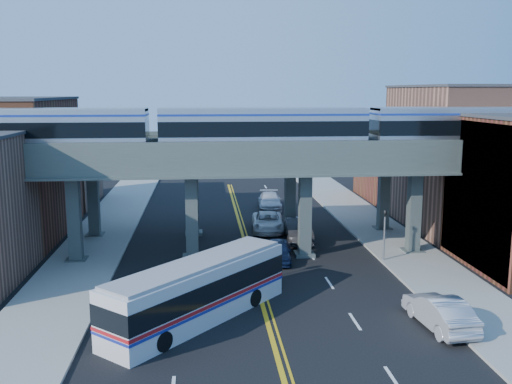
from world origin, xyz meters
TOP-DOWN VIEW (x-y plane):
  - ground at (0.00, 0.00)m, footprint 120.00×120.00m
  - sidewalk_west at (-11.50, 10.00)m, footprint 5.00×70.00m
  - sidewalk_east at (11.50, 10.00)m, footprint 5.00×70.00m
  - building_west_b at (-18.50, 16.00)m, footprint 8.00×14.00m
  - building_west_c at (-18.50, 29.00)m, footprint 8.00×10.00m
  - building_east_b at (18.50, 16.00)m, footprint 8.00×14.00m
  - building_east_c at (18.50, 29.00)m, footprint 8.00×10.00m
  - mural_panel at (14.55, 4.00)m, footprint 0.10×9.50m
  - elevated_viaduct_near at (0.00, 8.00)m, footprint 52.00×3.60m
  - elevated_viaduct_far at (0.00, 15.00)m, footprint 52.00×3.60m
  - transit_train at (0.99, 8.00)m, footprint 43.93×2.75m
  - stop_sign at (0.30, 3.00)m, footprint 0.76×0.09m
  - traffic_signal at (9.20, 6.00)m, footprint 0.15×0.18m
  - transit_bus at (-3.49, -2.99)m, footprint 9.64×10.30m
  - car_lane_a at (1.99, 6.86)m, footprint 2.25×4.49m
  - car_lane_b at (4.25, 11.92)m, footprint 2.26×5.55m
  - car_lane_c at (2.22, 15.55)m, footprint 2.95×5.73m
  - car_lane_d at (3.47, 24.67)m, footprint 2.60×5.61m
  - car_parked_curb at (8.50, -5.10)m, footprint 2.24×5.20m

SIDE VIEW (x-z plane):
  - ground at x=0.00m, z-range 0.00..0.00m
  - sidewalk_west at x=-11.50m, z-range 0.00..0.16m
  - sidewalk_east at x=11.50m, z-range 0.00..0.16m
  - car_lane_a at x=1.99m, z-range 0.00..1.47m
  - car_lane_c at x=2.22m, z-range 0.00..1.54m
  - car_lane_d at x=3.47m, z-range 0.00..1.59m
  - car_parked_curb at x=8.50m, z-range 0.00..1.66m
  - car_lane_b at x=4.25m, z-range 0.00..1.79m
  - transit_bus at x=-3.49m, z-range 0.04..3.02m
  - stop_sign at x=0.30m, z-range 0.44..3.07m
  - traffic_signal at x=9.20m, z-range 0.25..4.35m
  - building_west_c at x=-18.50m, z-range 0.00..8.00m
  - building_east_c at x=18.50m, z-range 0.00..9.00m
  - mural_panel at x=14.55m, z-range 0.00..9.50m
  - building_west_b at x=-18.50m, z-range 0.00..11.00m
  - building_east_b at x=18.50m, z-range 0.00..12.00m
  - elevated_viaduct_near at x=0.00m, z-range 2.77..10.17m
  - elevated_viaduct_far at x=0.00m, z-range 2.77..10.17m
  - transit_train at x=0.99m, z-range 7.53..10.74m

